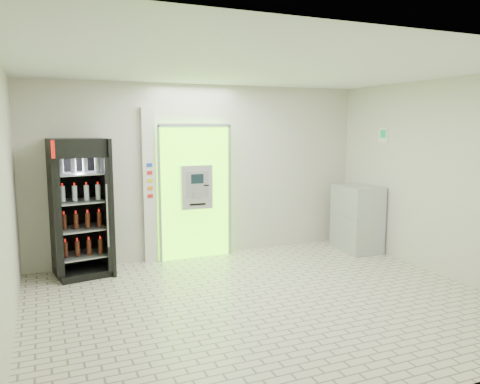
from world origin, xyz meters
TOP-DOWN VIEW (x-y plane):
  - ground at (0.00, 0.00)m, footprint 6.00×6.00m
  - room_shell at (0.00, 0.00)m, footprint 6.00×6.00m
  - atm_assembly at (-0.20, 2.41)m, footprint 1.30×0.24m
  - pillar at (-0.98, 2.45)m, footprint 0.22×0.11m
  - beverage_cooler at (-2.11, 2.15)m, footprint 0.89×0.84m
  - steel_cabinet at (2.69, 1.68)m, footprint 0.67×0.94m
  - exit_sign at (2.99, 1.40)m, footprint 0.02×0.22m

SIDE VIEW (x-z plane):
  - ground at x=0.00m, z-range 0.00..0.00m
  - steel_cabinet at x=2.69m, z-range 0.00..1.21m
  - beverage_cooler at x=-2.11m, z-range -0.04..2.06m
  - atm_assembly at x=-0.20m, z-range 0.01..2.34m
  - pillar at x=-0.98m, z-range 0.00..2.60m
  - room_shell at x=0.00m, z-range -1.16..4.84m
  - exit_sign at x=2.99m, z-range 1.99..2.25m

